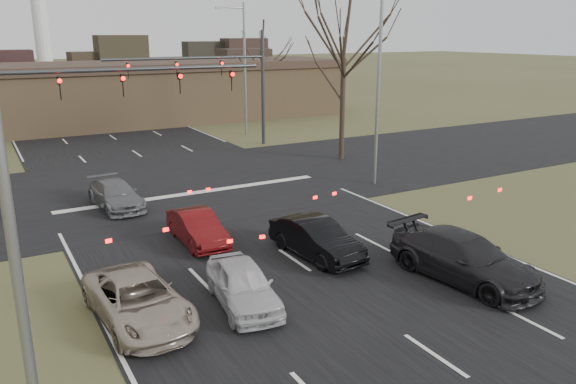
% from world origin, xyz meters
% --- Properties ---
extents(ground, '(360.00, 360.00, 0.00)m').
position_xyz_m(ground, '(0.00, 0.00, 0.00)').
color(ground, '#494D29').
rests_on(ground, ground).
extents(road_main, '(14.00, 300.00, 0.02)m').
position_xyz_m(road_main, '(0.00, 60.00, 0.01)').
color(road_main, black).
rests_on(road_main, ground).
extents(road_cross, '(200.00, 14.00, 0.02)m').
position_xyz_m(road_cross, '(0.00, 15.00, 0.01)').
color(road_cross, black).
rests_on(road_cross, ground).
extents(building, '(42.40, 10.40, 5.30)m').
position_xyz_m(building, '(2.00, 38.00, 2.67)').
color(building, '#8D6E4C').
rests_on(building, ground).
extents(mast_arm_near, '(12.12, 0.24, 8.00)m').
position_xyz_m(mast_arm_near, '(-5.23, 13.00, 5.07)').
color(mast_arm_near, '#383A3D').
rests_on(mast_arm_near, ground).
extents(mast_arm_far, '(11.12, 0.24, 8.00)m').
position_xyz_m(mast_arm_far, '(6.18, 23.00, 5.02)').
color(mast_arm_far, '#383A3D').
rests_on(mast_arm_far, ground).
extents(streetlight_left, '(2.34, 0.25, 10.00)m').
position_xyz_m(streetlight_left, '(-8.82, -4.00, 5.59)').
color(streetlight_left, gray).
rests_on(streetlight_left, ground).
extents(streetlight_right_near, '(2.34, 0.25, 10.00)m').
position_xyz_m(streetlight_right_near, '(8.82, 10.00, 5.59)').
color(streetlight_right_near, gray).
rests_on(streetlight_right_near, ground).
extents(streetlight_right_far, '(2.34, 0.25, 10.00)m').
position_xyz_m(streetlight_right_far, '(9.32, 27.00, 5.59)').
color(streetlight_right_far, gray).
rests_on(streetlight_right_far, ground).
extents(tree_right_near, '(6.90, 6.90, 11.50)m').
position_xyz_m(tree_right_near, '(11.00, 16.00, 8.90)').
color(tree_right_near, black).
rests_on(tree_right_near, ground).
extents(tree_right_far, '(5.40, 5.40, 9.00)m').
position_xyz_m(tree_right_far, '(15.00, 35.00, 6.96)').
color(tree_right_far, black).
rests_on(tree_right_far, ground).
extents(car_silver_suv, '(2.46, 4.77, 1.29)m').
position_xyz_m(car_silver_suv, '(-5.94, 1.40, 0.64)').
color(car_silver_suv, '#B0A08E').
rests_on(car_silver_suv, ground).
extents(car_white_sedan, '(2.06, 4.03, 1.31)m').
position_xyz_m(car_white_sedan, '(-3.00, 0.85, 0.66)').
color(car_white_sedan, silver).
rests_on(car_white_sedan, ground).
extents(car_black_hatch, '(1.82, 4.25, 1.36)m').
position_xyz_m(car_black_hatch, '(0.89, 2.98, 0.68)').
color(car_black_hatch, black).
rests_on(car_black_hatch, ground).
extents(car_charcoal_sedan, '(2.76, 5.46, 1.52)m').
position_xyz_m(car_charcoal_sedan, '(4.00, -1.06, 0.76)').
color(car_charcoal_sedan, black).
rests_on(car_charcoal_sedan, ground).
extents(car_grey_ahead, '(2.06, 4.36, 1.23)m').
position_xyz_m(car_grey_ahead, '(-4.00, 12.50, 0.61)').
color(car_grey_ahead, slate).
rests_on(car_grey_ahead, ground).
extents(car_red_ahead, '(1.36, 3.79, 1.24)m').
position_xyz_m(car_red_ahead, '(-2.35, 6.35, 0.62)').
color(car_red_ahead, '#570C0D').
rests_on(car_red_ahead, ground).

